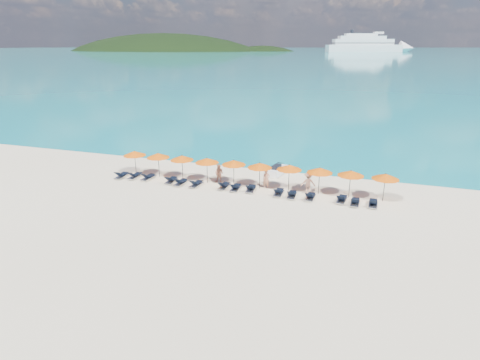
% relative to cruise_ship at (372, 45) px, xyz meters
% --- Properties ---
extents(ground, '(1400.00, 1400.00, 0.00)m').
position_rel_cruise_ship_xyz_m(ground, '(-0.23, -559.51, -8.56)').
color(ground, beige).
extents(sea, '(1600.00, 1300.00, 0.01)m').
position_rel_cruise_ship_xyz_m(sea, '(-0.23, 100.49, -8.56)').
color(sea, '#1FA9B2').
rests_on(sea, ground).
extents(headland_main, '(374.00, 242.00, 126.50)m').
position_rel_cruise_ship_xyz_m(headland_main, '(-300.23, -19.51, -46.56)').
color(headland_main, black).
rests_on(headland_main, ground).
extents(headland_small, '(162.00, 126.00, 85.50)m').
position_rel_cruise_ship_xyz_m(headland_small, '(-150.23, 0.49, -43.56)').
color(headland_small, black).
rests_on(headland_small, ground).
extents(cruise_ship, '(116.54, 62.02, 32.90)m').
position_rel_cruise_ship_xyz_m(cruise_ship, '(0.00, 0.00, 0.00)').
color(cruise_ship, silver).
rests_on(cruise_ship, ground).
extents(jetski, '(1.48, 2.82, 0.96)m').
position_rel_cruise_ship_xyz_m(jetski, '(1.46, -550.61, -8.17)').
color(jetski, white).
rests_on(jetski, ground).
extents(beachgoer_a, '(0.69, 0.60, 1.59)m').
position_rel_cruise_ship_xyz_m(beachgoer_a, '(1.42, -554.45, -7.77)').
color(beachgoer_a, tan).
rests_on(beachgoer_a, ground).
extents(beachgoer_b, '(0.83, 0.52, 1.64)m').
position_rel_cruise_ship_xyz_m(beachgoer_b, '(-2.87, -554.34, -7.74)').
color(beachgoer_b, tan).
rests_on(beachgoer_b, ground).
extents(beachgoer_c, '(1.29, 0.83, 1.84)m').
position_rel_cruise_ship_xyz_m(beachgoer_c, '(4.96, -554.71, -7.64)').
color(beachgoer_c, tan).
rests_on(beachgoer_c, ground).
extents(umbrella_0, '(2.10, 2.10, 2.28)m').
position_rel_cruise_ship_xyz_m(umbrella_0, '(-11.06, -554.62, -6.54)').
color(umbrella_0, black).
rests_on(umbrella_0, ground).
extents(umbrella_1, '(2.10, 2.10, 2.28)m').
position_rel_cruise_ship_xyz_m(umbrella_1, '(-8.64, -554.59, -6.54)').
color(umbrella_1, black).
rests_on(umbrella_1, ground).
extents(umbrella_2, '(2.10, 2.10, 2.28)m').
position_rel_cruise_ship_xyz_m(umbrella_2, '(-6.25, -554.65, -6.54)').
color(umbrella_2, black).
rests_on(umbrella_2, ground).
extents(umbrella_3, '(2.10, 2.10, 2.28)m').
position_rel_cruise_ship_xyz_m(umbrella_3, '(-3.84, -554.71, -6.54)').
color(umbrella_3, black).
rests_on(umbrella_3, ground).
extents(umbrella_4, '(2.10, 2.10, 2.28)m').
position_rel_cruise_ship_xyz_m(umbrella_4, '(-1.43, -554.58, -6.54)').
color(umbrella_4, black).
rests_on(umbrella_4, ground).
extents(umbrella_5, '(2.10, 2.10, 2.28)m').
position_rel_cruise_ship_xyz_m(umbrella_5, '(0.89, -554.69, -6.54)').
color(umbrella_5, black).
rests_on(umbrella_5, ground).
extents(umbrella_6, '(2.10, 2.10, 2.28)m').
position_rel_cruise_ship_xyz_m(umbrella_6, '(3.33, -554.48, -6.54)').
color(umbrella_6, black).
rests_on(umbrella_6, ground).
extents(umbrella_7, '(2.10, 2.10, 2.28)m').
position_rel_cruise_ship_xyz_m(umbrella_7, '(5.80, -554.50, -6.54)').
color(umbrella_7, black).
rests_on(umbrella_7, ground).
extents(umbrella_8, '(2.10, 2.10, 2.28)m').
position_rel_cruise_ship_xyz_m(umbrella_8, '(8.19, -554.50, -6.54)').
color(umbrella_8, black).
rests_on(umbrella_8, ground).
extents(umbrella_9, '(2.10, 2.10, 2.28)m').
position_rel_cruise_ship_xyz_m(umbrella_9, '(10.75, -554.51, -6.54)').
color(umbrella_9, black).
rests_on(umbrella_9, ground).
extents(lounger_0, '(0.73, 1.74, 0.66)m').
position_rel_cruise_ship_xyz_m(lounger_0, '(-11.76, -555.94, -8.33)').
color(lounger_0, silver).
rests_on(lounger_0, ground).
extents(lounger_1, '(0.67, 1.72, 0.66)m').
position_rel_cruise_ship_xyz_m(lounger_1, '(-10.54, -555.66, -8.33)').
color(lounger_1, silver).
rests_on(lounger_1, ground).
extents(lounger_2, '(0.78, 1.75, 0.66)m').
position_rel_cruise_ship_xyz_m(lounger_2, '(-9.21, -555.63, -8.33)').
color(lounger_2, silver).
rests_on(lounger_2, ground).
extents(lounger_3, '(0.73, 1.74, 0.66)m').
position_rel_cruise_ship_xyz_m(lounger_3, '(-6.84, -555.75, -8.33)').
color(lounger_3, silver).
rests_on(lounger_3, ground).
extents(lounger_4, '(0.71, 1.73, 0.66)m').
position_rel_cruise_ship_xyz_m(lounger_4, '(-5.80, -555.98, -8.33)').
color(lounger_4, silver).
rests_on(lounger_4, ground).
extents(lounger_5, '(0.77, 1.75, 0.66)m').
position_rel_cruise_ship_xyz_m(lounger_5, '(-4.36, -555.96, -8.33)').
color(lounger_5, silver).
rests_on(lounger_5, ground).
extents(lounger_6, '(0.64, 1.71, 0.66)m').
position_rel_cruise_ship_xyz_m(lounger_6, '(-1.93, -555.68, -8.33)').
color(lounger_6, silver).
rests_on(lounger_6, ground).
extents(lounger_7, '(0.75, 1.74, 0.66)m').
position_rel_cruise_ship_xyz_m(lounger_7, '(-0.86, -555.78, -8.33)').
color(lounger_7, silver).
rests_on(lounger_7, ground).
extents(lounger_8, '(0.77, 1.75, 0.66)m').
position_rel_cruise_ship_xyz_m(lounger_8, '(0.42, -555.62, -8.33)').
color(lounger_8, silver).
rests_on(lounger_8, ground).
extents(lounger_9, '(0.68, 1.72, 0.66)m').
position_rel_cruise_ship_xyz_m(lounger_9, '(2.80, -555.76, -8.33)').
color(lounger_9, silver).
rests_on(lounger_9, ground).
extents(lounger_10, '(0.71, 1.73, 0.66)m').
position_rel_cruise_ship_xyz_m(lounger_10, '(3.91, -555.93, -8.33)').
color(lounger_10, silver).
rests_on(lounger_10, ground).
extents(lounger_11, '(0.70, 1.73, 0.66)m').
position_rel_cruise_ship_xyz_m(lounger_11, '(5.35, -555.88, -8.33)').
color(lounger_11, silver).
rests_on(lounger_11, ground).
extents(lounger_12, '(0.79, 1.75, 0.66)m').
position_rel_cruise_ship_xyz_m(lounger_12, '(7.74, -555.69, -8.33)').
color(lounger_12, silver).
rests_on(lounger_12, ground).
extents(lounger_13, '(0.67, 1.72, 0.66)m').
position_rel_cruise_ship_xyz_m(lounger_13, '(8.75, -555.95, -8.33)').
color(lounger_13, silver).
rests_on(lounger_13, ground).
extents(lounger_14, '(0.66, 1.71, 0.66)m').
position_rel_cruise_ship_xyz_m(lounger_14, '(10.05, -555.81, -8.33)').
color(lounger_14, silver).
rests_on(lounger_14, ground).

